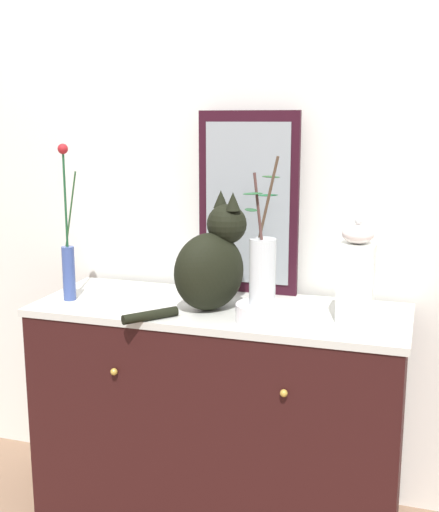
% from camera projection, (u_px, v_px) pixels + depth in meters
% --- Properties ---
extents(wall_back, '(4.40, 0.08, 2.60)m').
position_uv_depth(wall_back, '(245.00, 160.00, 2.49)').
color(wall_back, silver).
rests_on(wall_back, ground_plane).
extents(sideboard, '(1.30, 0.51, 0.81)m').
position_uv_depth(sideboard, '(219.00, 415.00, 2.37)').
color(sideboard, black).
rests_on(sideboard, ground_plane).
extents(mirror_leaning, '(0.38, 0.03, 0.67)m').
position_uv_depth(mirror_leaning, '(248.00, 204.00, 2.42)').
color(mirror_leaning, black).
rests_on(mirror_leaning, sideboard).
extents(cat_sitting, '(0.37, 0.41, 0.40)m').
position_uv_depth(cat_sitting, '(212.00, 263.00, 2.22)').
color(cat_sitting, black).
rests_on(cat_sitting, sideboard).
extents(vase_slim_green, '(0.07, 0.05, 0.56)m').
position_uv_depth(vase_slim_green, '(68.00, 257.00, 2.34)').
color(vase_slim_green, '#3B5094').
rests_on(vase_slim_green, sideboard).
extents(bowl_porcelain, '(0.17, 0.17, 0.06)m').
position_uv_depth(bowl_porcelain, '(262.00, 313.00, 2.12)').
color(bowl_porcelain, white).
rests_on(bowl_porcelain, sideboard).
extents(vase_glass_clear, '(0.11, 0.21, 0.47)m').
position_uv_depth(vase_glass_clear, '(262.00, 267.00, 2.09)').
color(vase_glass_clear, silver).
rests_on(vase_glass_clear, bowl_porcelain).
extents(jar_lidded_porcelain, '(0.11, 0.11, 0.34)m').
position_uv_depth(jar_lidded_porcelain, '(356.00, 274.00, 2.11)').
color(jar_lidded_porcelain, white).
rests_on(jar_lidded_porcelain, sideboard).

